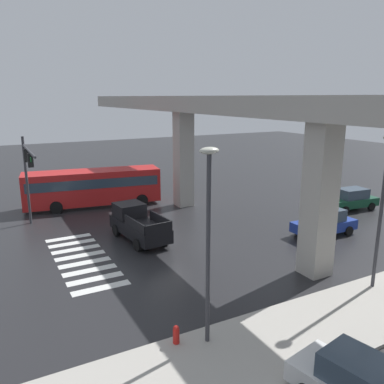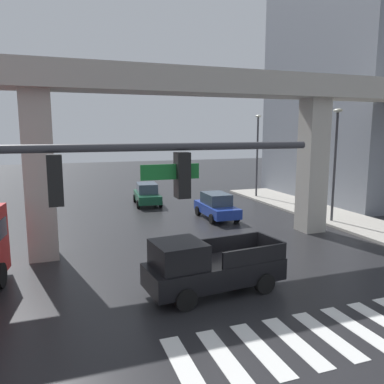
% 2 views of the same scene
% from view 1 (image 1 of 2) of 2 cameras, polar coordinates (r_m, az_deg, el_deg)
% --- Properties ---
extents(ground_plane, '(120.00, 120.00, 0.00)m').
position_cam_1_polar(ground_plane, '(24.40, -4.06, -7.54)').
color(ground_plane, '#232326').
extents(crosswalk_stripes, '(8.25, 2.80, 0.01)m').
position_cam_1_polar(crosswalk_stripes, '(22.99, -15.64, -9.39)').
color(crosswalk_stripes, silver).
rests_on(crosswalk_stripes, ground).
extents(elevated_overpass, '(56.84, 2.31, 8.89)m').
position_cam_1_polar(elevated_overpass, '(25.27, 6.43, 10.96)').
color(elevated_overpass, '#ADA89E').
rests_on(elevated_overpass, ground).
extents(sidewalk_east, '(4.00, 36.00, 0.15)m').
position_cam_1_polar(sidewalk_east, '(17.18, 18.89, -17.71)').
color(sidewalk_east, '#ADA89E').
rests_on(sidewalk_east, ground).
extents(pickup_truck, '(5.27, 2.47, 2.08)m').
position_cam_1_polar(pickup_truck, '(25.13, -7.94, -4.61)').
color(pickup_truck, black).
rests_on(pickup_truck, ground).
extents(city_bus, '(4.07, 11.05, 2.99)m').
position_cam_1_polar(city_bus, '(33.17, -14.18, 0.90)').
color(city_bus, red).
rests_on(city_bus, ground).
extents(sedan_blue, '(2.00, 4.32, 1.72)m').
position_cam_1_polar(sedan_blue, '(27.04, 18.71, -4.20)').
color(sedan_blue, '#1E3899').
rests_on(sedan_blue, ground).
extents(sedan_dark_green, '(2.27, 4.45, 1.72)m').
position_cam_1_polar(sedan_dark_green, '(33.82, 22.13, -0.97)').
color(sedan_dark_green, '#14472D').
rests_on(sedan_dark_green, ground).
extents(traffic_signal_mast, '(6.49, 0.32, 6.20)m').
position_cam_1_polar(traffic_signal_mast, '(27.82, -22.77, 3.44)').
color(traffic_signal_mast, '#38383D').
rests_on(traffic_signal_mast, ground).
extents(street_lamp_near_corner, '(0.44, 0.70, 7.24)m').
position_cam_1_polar(street_lamp_near_corner, '(13.35, 2.41, -4.93)').
color(street_lamp_near_corner, '#38383D').
rests_on(street_lamp_near_corner, ground).
extents(street_lamp_mid_block, '(0.44, 0.70, 7.24)m').
position_cam_1_polar(street_lamp_mid_block, '(19.37, 26.02, -0.43)').
color(street_lamp_mid_block, '#38383D').
rests_on(street_lamp_mid_block, ground).
extents(fire_hydrant, '(0.24, 0.24, 0.85)m').
position_cam_1_polar(fire_hydrant, '(15.05, -2.31, -20.18)').
color(fire_hydrant, red).
rests_on(fire_hydrant, ground).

